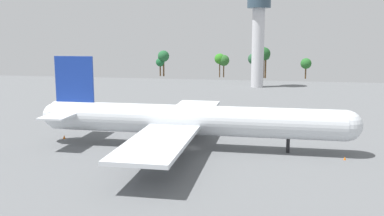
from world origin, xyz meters
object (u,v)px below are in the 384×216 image
at_px(cargo_loader, 124,110).
at_px(safety_cone_tail, 64,137).
at_px(catering_truck, 98,119).
at_px(safety_cone_nose, 345,158).
at_px(maintenance_van, 202,115).
at_px(control_tower, 258,32).
at_px(cargo_airplane, 190,120).

distance_m(cargo_loader, safety_cone_tail, 32.19).
bearing_deg(catering_truck, safety_cone_nose, -21.99).
bearing_deg(cargo_loader, safety_cone_tail, -95.04).
height_order(maintenance_van, safety_cone_tail, maintenance_van).
bearing_deg(control_tower, cargo_loader, -116.90).
relative_size(cargo_airplane, maintenance_van, 15.13).
bearing_deg(safety_cone_tail, cargo_airplane, -4.93).
relative_size(catering_truck, safety_cone_tail, 5.75).
distance_m(cargo_loader, catering_truck, 14.14).
height_order(safety_cone_nose, control_tower, control_tower).
xyz_separation_m(cargo_airplane, control_tower, (9.53, 105.72, 17.84)).
height_order(cargo_airplane, catering_truck, cargo_airplane).
relative_size(cargo_airplane, catering_truck, 13.97).
bearing_deg(maintenance_van, safety_cone_tail, -133.67).
bearing_deg(safety_cone_tail, maintenance_van, 46.33).
bearing_deg(safety_cone_tail, control_tower, 69.34).
height_order(maintenance_van, catering_truck, maintenance_van).
distance_m(catering_truck, control_tower, 96.02).
xyz_separation_m(cargo_airplane, maintenance_van, (-2.57, 30.62, -4.61)).
bearing_deg(cargo_loader, maintenance_van, -9.39).
height_order(cargo_airplane, control_tower, control_tower).
xyz_separation_m(catering_truck, safety_cone_nose, (58.93, -23.80, -0.70)).
distance_m(cargo_airplane, safety_cone_nose, 30.80).
bearing_deg(maintenance_van, cargo_loader, 170.61).
bearing_deg(catering_truck, cargo_airplane, -35.63).
height_order(cargo_loader, safety_cone_nose, cargo_loader).
bearing_deg(catering_truck, safety_cone_tail, -91.89).
height_order(maintenance_van, safety_cone_nose, maintenance_van).
bearing_deg(safety_cone_nose, maintenance_van, 134.07).
xyz_separation_m(safety_cone_nose, control_tower, (-20.62, 108.89, 23.32)).
bearing_deg(cargo_airplane, maintenance_van, 94.79).
bearing_deg(safety_cone_tail, safety_cone_nose, -5.47).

